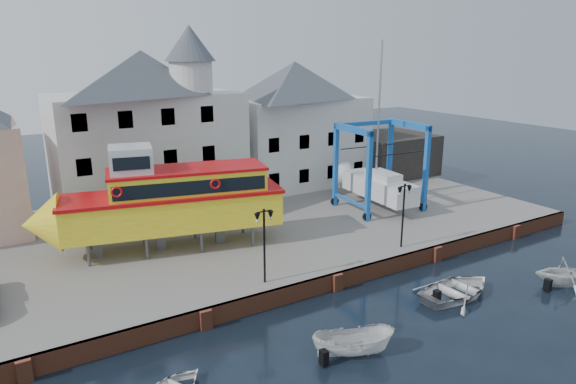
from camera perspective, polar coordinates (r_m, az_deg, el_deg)
ground at (r=29.95m, az=5.41°, el=-10.78°), size 140.00×140.00×0.00m
hardstanding at (r=38.41m, az=-4.38°, el=-3.87°), size 44.00×22.00×1.00m
quay_wall at (r=29.81m, az=5.32°, el=-9.85°), size 44.00×0.47×1.00m
building_white_main at (r=41.79m, az=-15.27°, el=6.90°), size 14.00×8.30×14.00m
building_white_right at (r=48.08m, az=0.74°, el=7.63°), size 12.00×8.00×11.20m
shed_dark at (r=53.10m, az=11.11°, el=4.16°), size 8.00×7.00×4.00m
lamp_post_left at (r=27.25m, az=-2.67°, el=-3.93°), size 1.12×0.32×4.20m
lamp_post_right at (r=32.97m, az=12.76°, el=-0.82°), size 1.12×0.32×4.20m
tour_boat at (r=32.75m, az=-14.17°, el=-1.03°), size 15.86×6.90×6.72m
travel_lift at (r=41.71m, az=9.46°, el=1.37°), size 6.36×8.71×12.97m
motorboat_a at (r=24.40m, az=7.21°, el=-17.50°), size 3.96×2.87×1.44m
motorboat_b at (r=30.64m, az=18.23°, el=-10.91°), size 5.11×3.75×1.03m
motorboat_c at (r=34.41m, az=28.27°, el=-9.07°), size 4.48×4.32×1.81m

